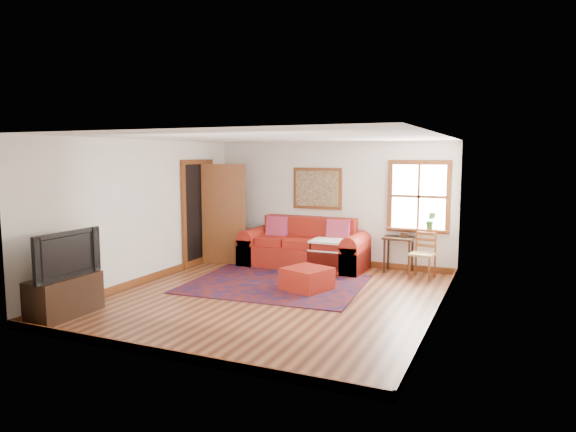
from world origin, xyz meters
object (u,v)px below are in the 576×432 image
at_px(red_leather_sofa, 305,251).
at_px(media_cabinet, 65,296).
at_px(red_ottoman, 307,279).
at_px(side_table, 399,243).
at_px(ladder_back_chair, 424,252).

height_order(red_leather_sofa, media_cabinet, red_leather_sofa).
xyz_separation_m(red_ottoman, side_table, (1.10, 1.96, 0.37)).
bearing_deg(media_cabinet, side_table, 51.12).
bearing_deg(media_cabinet, red_leather_sofa, 66.62).
xyz_separation_m(side_table, ladder_back_chair, (0.51, -0.28, -0.08)).
height_order(red_leather_sofa, red_ottoman, red_leather_sofa).
distance_m(red_leather_sofa, media_cabinet, 4.70).
distance_m(red_leather_sofa, red_ottoman, 1.85).
relative_size(red_leather_sofa, ladder_back_chair, 2.80).
relative_size(ladder_back_chair, media_cabinet, 0.88).
bearing_deg(red_leather_sofa, ladder_back_chair, -0.41).
height_order(side_table, ladder_back_chair, ladder_back_chair).
xyz_separation_m(side_table, media_cabinet, (-3.69, -4.57, -0.28)).
bearing_deg(side_table, red_leather_sofa, -171.79).
bearing_deg(red_ottoman, red_leather_sofa, 132.19).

